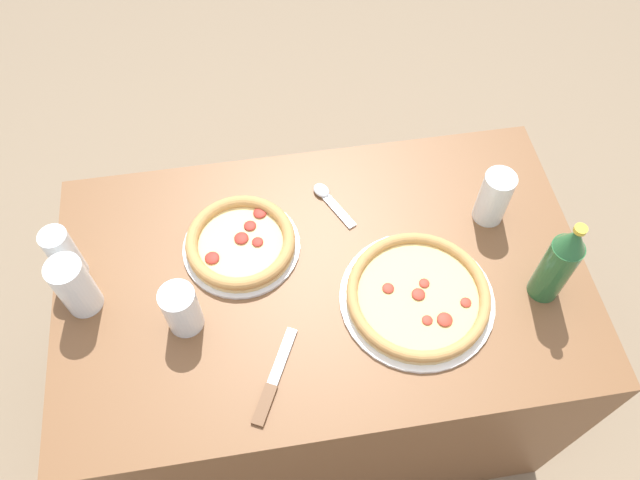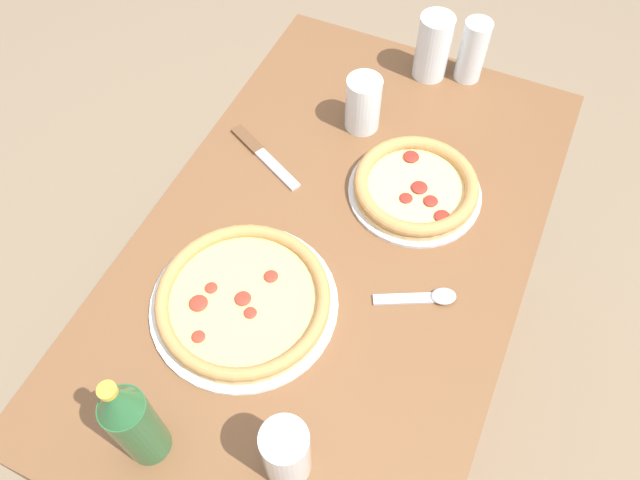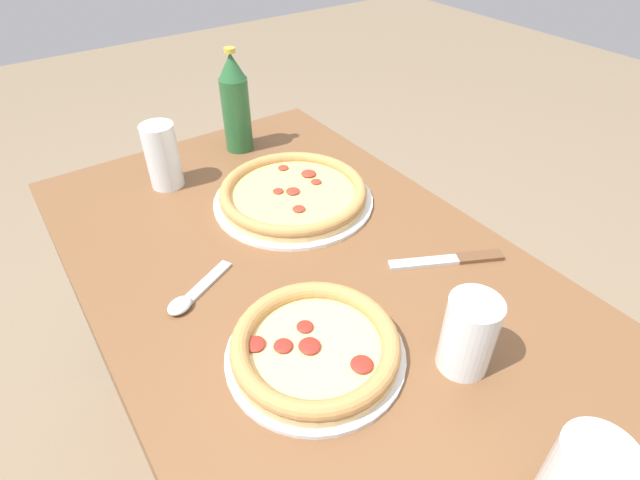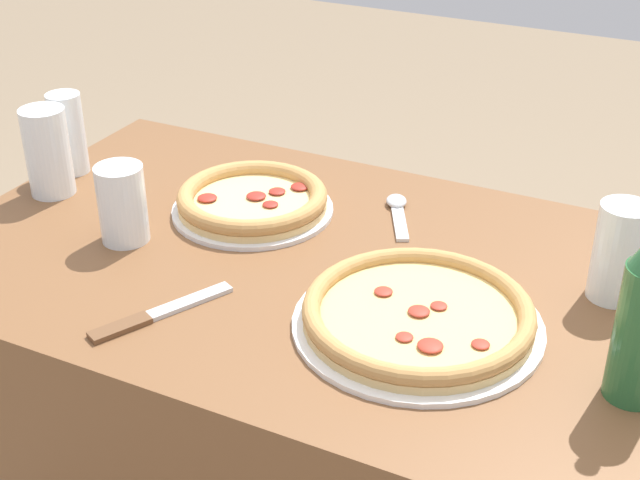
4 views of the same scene
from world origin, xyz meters
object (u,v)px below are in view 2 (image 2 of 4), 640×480
pizza_salami (416,187)px  glass_iced_tea (472,52)px  glass_lemonade (286,453)px  glass_mango_juice (433,48)px  spoon (430,297)px  pizza_margherita (243,300)px  beer_bottle (132,421)px  glass_red_wine (363,105)px  knife (262,154)px

pizza_salami → glass_iced_tea: (0.38, 0.00, 0.05)m
pizza_salami → glass_lemonade: glass_lemonade is taller
glass_mango_juice → spoon: glass_mango_juice is taller
pizza_salami → glass_lemonade: 0.59m
pizza_margherita → spoon: pizza_margherita is taller
glass_iced_tea → beer_bottle: (-1.02, 0.21, 0.05)m
glass_mango_juice → beer_bottle: beer_bottle is taller
pizza_salami → beer_bottle: bearing=161.7°
pizza_salami → glass_lemonade: (-0.59, 0.00, 0.05)m
glass_red_wine → glass_lemonade: bearing=-166.8°
glass_iced_tea → glass_mango_juice: bearing=108.2°
glass_iced_tea → knife: (-0.41, 0.32, -0.07)m
glass_red_wine → knife: size_ratio=0.62×
glass_iced_tea → glass_lemonade: bearing=-179.7°
glass_red_wine → glass_lemonade: glass_lemonade is taller
glass_iced_tea → spoon: glass_iced_tea is taller
beer_bottle → knife: size_ratio=1.22×
glass_iced_tea → knife: size_ratio=0.73×
glass_iced_tea → pizza_margherita: bearing=165.7°
glass_red_wine → glass_lemonade: 0.74m
pizza_salami → glass_iced_tea: bearing=0.7°
pizza_salami → glass_red_wine: glass_red_wine is taller
knife → glass_iced_tea: bearing=-38.1°
glass_mango_juice → knife: glass_mango_juice is taller
glass_iced_tea → spoon: size_ratio=1.01×
glass_mango_juice → glass_iced_tea: bearing=-71.8°
glass_mango_juice → beer_bottle: (-0.99, 0.12, 0.04)m
pizza_margherita → glass_red_wine: size_ratio=2.70×
glass_red_wine → beer_bottle: (-0.78, 0.04, 0.06)m
glass_lemonade → knife: glass_lemonade is taller
glass_mango_juice → pizza_salami: bearing=-165.6°
glass_lemonade → glass_red_wine: bearing=13.2°
glass_mango_juice → spoon: 0.60m
glass_red_wine → beer_bottle: size_ratio=0.51×
pizza_margherita → spoon: size_ratio=2.31×
glass_iced_tea → glass_lemonade: (-0.96, -0.00, -0.00)m
glass_red_wine → knife: bearing=136.8°
glass_red_wine → glass_mango_juice: size_ratio=0.81×
glass_lemonade → spoon: size_ratio=0.98×
glass_iced_tea → beer_bottle: size_ratio=0.60×
knife → beer_bottle: bearing=-169.3°
glass_lemonade → spoon: glass_lemonade is taller
glass_red_wine → glass_iced_tea: 0.29m
pizza_salami → spoon: pizza_salami is taller
glass_iced_tea → glass_mango_juice: size_ratio=0.96×
pizza_salami → knife: (-0.04, 0.33, -0.02)m
pizza_margherita → glass_mango_juice: glass_mango_juice is taller
beer_bottle → spoon: bearing=-36.7°
glass_red_wine → spoon: 0.45m
glass_iced_tea → glass_red_wine: bearing=145.9°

